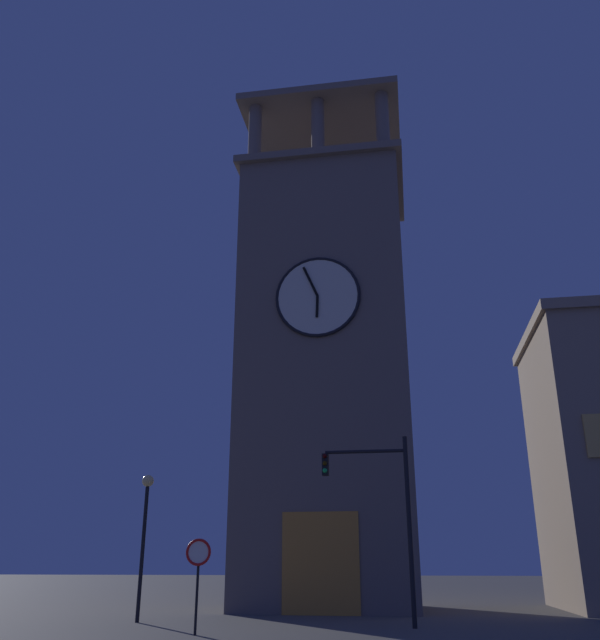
# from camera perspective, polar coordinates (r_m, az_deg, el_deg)

# --- Properties ---
(ground_plane) EXTENTS (200.00, 200.00, 0.00)m
(ground_plane) POSITION_cam_1_polar(r_m,az_deg,el_deg) (30.85, -2.72, -23.81)
(ground_plane) COLOR #56544F
(clocktower) EXTENTS (8.64, 7.86, 27.81)m
(clocktower) POSITION_cam_1_polar(r_m,az_deg,el_deg) (33.83, 2.43, -4.04)
(clocktower) COLOR #75665B
(clocktower) RESTS_ON ground_plane
(traffic_signal_near) EXTENTS (3.00, 0.41, 6.13)m
(traffic_signal_near) POSITION_cam_1_polar(r_m,az_deg,el_deg) (23.62, 7.03, -15.10)
(traffic_signal_near) COLOR black
(traffic_signal_near) RESTS_ON ground_plane
(street_lamp) EXTENTS (0.44, 0.44, 5.09)m
(street_lamp) POSITION_cam_1_polar(r_m,az_deg,el_deg) (26.21, -13.17, -16.18)
(street_lamp) COLOR black
(street_lamp) RESTS_ON ground_plane
(no_horn_sign) EXTENTS (0.78, 0.14, 2.65)m
(no_horn_sign) POSITION_cam_1_polar(r_m,az_deg,el_deg) (21.23, -8.74, -19.65)
(no_horn_sign) COLOR black
(no_horn_sign) RESTS_ON ground_plane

